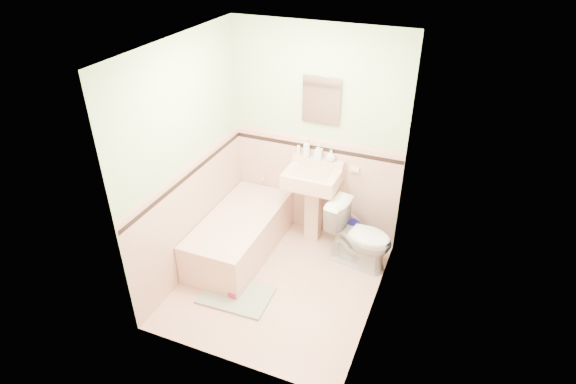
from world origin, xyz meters
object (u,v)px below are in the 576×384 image
at_px(medicine_cabinet, 322,100).
at_px(soap_bottle_left, 307,148).
at_px(soap_bottle_right, 331,155).
at_px(bathtub, 240,236).
at_px(bucket, 349,234).
at_px(sink, 312,207).
at_px(toilet, 360,236).
at_px(shoe, 231,293).
at_px(soap_bottle_mid, 319,152).

xyz_separation_m(medicine_cabinet, soap_bottle_left, (-0.15, -0.03, -0.58)).
bearing_deg(soap_bottle_right, bathtub, -139.29).
bearing_deg(bucket, soap_bottle_right, 163.21).
relative_size(sink, toilet, 1.28).
xyz_separation_m(bathtub, toilet, (1.32, 0.32, 0.14)).
xyz_separation_m(sink, toilet, (0.64, -0.21, -0.10)).
bearing_deg(soap_bottle_left, soap_bottle_right, 0.00).
bearing_deg(toilet, sink, 82.85).
bearing_deg(bathtub, medicine_cabinet, 47.42).
xyz_separation_m(sink, soap_bottle_left, (-0.15, 0.18, 0.65)).
bearing_deg(soap_bottle_right, medicine_cabinet, 168.33).
xyz_separation_m(bucket, shoe, (-0.86, -1.34, -0.08)).
height_order(sink, bucket, sink).
distance_m(medicine_cabinet, soap_bottle_right, 0.64).
bearing_deg(soap_bottle_right, toilet, -38.33).
bearing_deg(soap_bottle_right, bucket, -16.79).
relative_size(soap_bottle_mid, soap_bottle_right, 1.30).
relative_size(medicine_cabinet, toilet, 0.60).
bearing_deg(bucket, bathtub, -151.01).
bearing_deg(bathtub, shoe, -70.40).
relative_size(bathtub, shoe, 9.92).
bearing_deg(medicine_cabinet, bucket, -15.13).
distance_m(soap_bottle_mid, toilet, 1.04).
height_order(bathtub, soap_bottle_left, soap_bottle_left).
relative_size(soap_bottle_left, shoe, 1.46).
xyz_separation_m(soap_bottle_right, shoe, (-0.57, -1.43, -1.02)).
bearing_deg(sink, soap_bottle_left, 129.00).
relative_size(bathtub, medicine_cabinet, 3.40).
distance_m(soap_bottle_mid, soap_bottle_right, 0.15).
bearing_deg(bucket, sink, -168.33).
distance_m(sink, soap_bottle_mid, 0.65).
bearing_deg(medicine_cabinet, bathtub, -132.58).
bearing_deg(sink, soap_bottle_mid, 90.13).
distance_m(medicine_cabinet, toilet, 1.53).
distance_m(medicine_cabinet, shoe, 2.24).
xyz_separation_m(sink, soap_bottle_right, (0.15, 0.18, 0.61)).
relative_size(medicine_cabinet, bucket, 1.60).
relative_size(sink, soap_bottle_left, 4.29).
xyz_separation_m(sink, medicine_cabinet, (0.00, 0.21, 1.23)).
bearing_deg(bucket, toilet, -56.81).
xyz_separation_m(soap_bottle_mid, shoe, (-0.42, -1.43, -1.04)).
relative_size(soap_bottle_mid, toilet, 0.24).
height_order(medicine_cabinet, bucket, medicine_cabinet).
bearing_deg(soap_bottle_left, shoe, -101.05).
relative_size(soap_bottle_mid, shoe, 1.20).
relative_size(soap_bottle_left, bucket, 0.80).
distance_m(bathtub, soap_bottle_mid, 1.32).
xyz_separation_m(bathtub, soap_bottle_right, (0.83, 0.71, 0.86)).
bearing_deg(soap_bottle_left, soap_bottle_mid, 0.00).
height_order(bathtub, shoe, bathtub).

